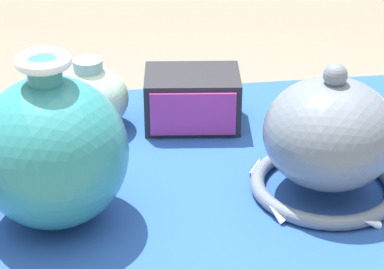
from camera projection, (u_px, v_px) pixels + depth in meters
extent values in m
cube|color=olive|center=(192.00, 176.00, 1.24)|extent=(1.25, 0.59, 0.03)
cube|color=#234C9E|center=(192.00, 167.00, 1.23)|extent=(1.27, 0.61, 0.01)
ellipsoid|color=teal|center=(53.00, 152.00, 1.04)|extent=(0.21, 0.21, 0.22)
cylinder|color=teal|center=(45.00, 73.00, 0.99)|extent=(0.05, 0.05, 0.03)
torus|color=white|center=(43.00, 61.00, 0.98)|extent=(0.08, 0.08, 0.02)
torus|color=slate|center=(325.00, 184.00, 1.15)|extent=(0.23, 0.23, 0.02)
ellipsoid|color=slate|center=(330.00, 133.00, 1.11)|extent=(0.20, 0.20, 0.17)
sphere|color=slate|center=(335.00, 75.00, 1.07)|extent=(0.04, 0.04, 0.04)
cone|color=white|center=(326.00, 148.00, 1.25)|extent=(0.04, 0.02, 0.03)
cone|color=white|center=(256.00, 166.00, 1.20)|extent=(0.03, 0.04, 0.03)
cone|color=white|center=(276.00, 214.00, 1.08)|extent=(0.03, 0.04, 0.03)
cone|color=white|center=(371.00, 223.00, 1.06)|extent=(0.04, 0.02, 0.03)
cube|color=#232328|center=(192.00, 99.00, 1.34)|extent=(0.18, 0.14, 0.10)
cube|color=#B23384|center=(193.00, 114.00, 1.28)|extent=(0.15, 0.02, 0.08)
ellipsoid|color=#A8CCB7|center=(90.00, 98.00, 1.32)|extent=(0.14, 0.14, 0.11)
cylinder|color=#A8CCB7|center=(88.00, 65.00, 1.29)|extent=(0.05, 0.05, 0.02)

